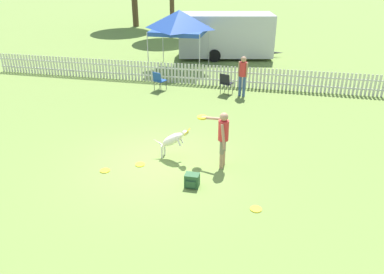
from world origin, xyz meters
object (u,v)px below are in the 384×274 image
Objects in this scene: frisbee_midfield at (105,171)px; handler_person at (222,133)px; leaping_dog at (173,139)px; frisbee_near_handler at (256,209)px; folding_chair_blue_left at (226,82)px; equipment_trailer at (225,35)px; frisbee_near_dog at (140,165)px; spectator_standing at (243,72)px; folding_chair_center at (159,79)px; canopy_tent_main at (179,22)px; backpack_on_grass at (192,180)px.

handler_person is at bearing 17.51° from frisbee_midfield.
frisbee_near_handler is at bearing 58.35° from leaping_dog.
folding_chair_blue_left is 0.15× the size of equipment_trailer.
spectator_standing is at bearing 71.21° from frisbee_near_dog.
frisbee_near_dog is at bearing -47.58° from leaping_dog.
leaping_dog is 4.34× the size of frisbee_midfield.
folding_chair_center is (-4.66, 7.70, 0.48)m from frisbee_near_handler.
spectator_standing is at bearing -156.56° from folding_chair_center.
canopy_tent_main is at bearing 27.10° from handler_person.
backpack_on_grass is at bearing 104.16° from spectator_standing.
backpack_on_grass is 13.81m from equipment_trailer.
frisbee_near_dog is 0.16× the size of spectator_standing.
handler_person reaches higher than frisbee_near_dog.
leaping_dog reaches higher than folding_chair_center.
leaping_dog is at bearing 141.76° from frisbee_near_handler.
canopy_tent_main reaches higher than backpack_on_grass.
spectator_standing is at bearing 85.76° from backpack_on_grass.
folding_chair_blue_left is (2.30, 6.97, 0.53)m from frisbee_midfield.
equipment_trailer is (-1.67, 12.55, 0.29)m from handler_person.
handler_person is 1.45m from leaping_dog.
handler_person is at bearing 143.97° from folding_chair_center.
equipment_trailer reaches higher than spectator_standing.
frisbee_near_handler is 1.00× the size of frisbee_near_dog.
handler_person is 4.45× the size of backpack_on_grass.
backpack_on_grass is (-0.56, -1.17, -0.82)m from handler_person.
frisbee_near_dog is 13.06m from equipment_trailer.
leaping_dog is 0.69× the size of spectator_standing.
folding_chair_center reaches higher than frisbee_near_dog.
handler_person is at bearing 11.10° from frisbee_near_dog.
equipment_trailer reaches higher than frisbee_near_dog.
equipment_trailer is (1.34, 13.50, 1.27)m from frisbee_midfield.
leaping_dog is at bearing -101.23° from equipment_trailer.
canopy_tent_main reaches higher than frisbee_near_handler.
spectator_standing reaches higher than frisbee_near_dog.
backpack_on_grass is at bearing 135.89° from folding_chair_center.
spectator_standing is (2.98, 6.90, 1.00)m from frisbee_midfield.
backpack_on_grass reaches higher than frisbee_near_handler.
equipment_trailer is (1.92, 6.65, 0.78)m from folding_chair_center.
canopy_tent_main is (-2.16, 9.34, 1.78)m from leaping_dog.
canopy_tent_main is at bearing 112.30° from frisbee_near_handler.
backpack_on_grass is 0.43× the size of folding_chair_center.
spectator_standing is (0.53, 7.12, 0.84)m from backpack_on_grass.
backpack_on_grass is at bearing -74.30° from canopy_tent_main.
frisbee_near_dog is at bearing -82.23° from canopy_tent_main.
frisbee_midfield is at bearing 168.32° from frisbee_near_handler.
frisbee_near_dog and frisbee_midfield have the same top height.
frisbee_midfield is at bearing -147.42° from frisbee_near_dog.
frisbee_near_dog is at bearing 89.61° from spectator_standing.
spectator_standing reaches higher than leaping_dog.
canopy_tent_main reaches higher than frisbee_near_dog.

